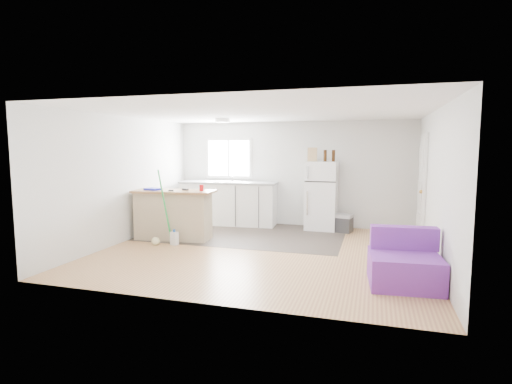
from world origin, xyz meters
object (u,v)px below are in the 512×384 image
at_px(purple_seat, 404,265).
at_px(cleaner_jug, 174,238).
at_px(bottle_right, 333,156).
at_px(bottle_left, 325,156).
at_px(cooler, 340,223).
at_px(mop, 158,232).
at_px(peninsula, 173,214).
at_px(kitchen_cabinets, 229,203).
at_px(blue_tray, 153,189).
at_px(refrigerator, 322,196).
at_px(cardboard_box, 312,154).
at_px(red_cup, 201,188).

xyz_separation_m(purple_seat, cleaner_jug, (-3.95, 1.07, -0.14)).
relative_size(cleaner_jug, bottle_right, 1.18).
bearing_deg(bottle_left, cooler, -8.55).
height_order(cleaner_jug, mop, mop).
relative_size(peninsula, bottle_right, 6.53).
bearing_deg(purple_seat, cleaner_jug, 159.99).
bearing_deg(mop, kitchen_cabinets, 83.96).
distance_m(mop, blue_tray, 0.94).
distance_m(refrigerator, purple_seat, 3.66).
xyz_separation_m(mop, cardboard_box, (2.53, 2.23, 1.43)).
height_order(mop, blue_tray, mop).
bearing_deg(cleaner_jug, kitchen_cabinets, 96.03).
xyz_separation_m(kitchen_cabinets, cooler, (2.60, -0.12, -0.32)).
bearing_deg(red_cup, cleaner_jug, -125.71).
bearing_deg(bottle_left, bottle_right, 10.56).
bearing_deg(cardboard_box, red_cup, -138.01).
xyz_separation_m(kitchen_cabinets, purple_seat, (3.68, -3.28, -0.25)).
xyz_separation_m(blue_tray, bottle_left, (3.15, 1.77, 0.64)).
bearing_deg(cardboard_box, peninsula, -144.81).
bearing_deg(bottle_left, red_cup, -142.55).
distance_m(purple_seat, bottle_left, 3.77).
relative_size(cleaner_jug, red_cup, 2.45).
xyz_separation_m(cardboard_box, bottle_right, (0.46, -0.00, -0.02)).
bearing_deg(refrigerator, cardboard_box, -164.28).
xyz_separation_m(cleaner_jug, red_cup, (0.35, 0.48, 0.91)).
bearing_deg(red_cup, bottle_right, 35.86).
relative_size(red_cup, bottle_right, 0.48).
bearing_deg(cardboard_box, kitchen_cabinets, 179.04).
height_order(cleaner_jug, cardboard_box, cardboard_box).
bearing_deg(red_cup, refrigerator, 39.85).
distance_m(cleaner_jug, blue_tray, 1.14).
bearing_deg(peninsula, refrigerator, 28.77).
relative_size(bottle_left, bottle_right, 1.00).
xyz_separation_m(kitchen_cabinets, cleaner_jug, (-0.27, -2.21, -0.39)).
relative_size(kitchen_cabinets, cooler, 4.09).
relative_size(blue_tray, bottle_left, 1.20).
xyz_separation_m(kitchen_cabinets, red_cup, (0.08, -1.72, 0.52)).
bearing_deg(bottle_left, kitchen_cabinets, 178.23).
xyz_separation_m(kitchen_cabinets, blue_tray, (-0.91, -1.84, 0.48)).
height_order(kitchen_cabinets, blue_tray, kitchen_cabinets).
xyz_separation_m(cleaner_jug, bottle_right, (2.68, 2.17, 1.50)).
bearing_deg(blue_tray, mop, -51.73).
distance_m(refrigerator, bottle_left, 0.89).
relative_size(refrigerator, cleaner_jug, 5.12).
bearing_deg(mop, cardboard_box, 49.59).
bearing_deg(red_cup, mop, -140.22).
relative_size(cooler, cleaner_jug, 1.92).
bearing_deg(red_cup, purple_seat, -23.32).
bearing_deg(purple_seat, cardboard_box, 113.17).
height_order(kitchen_cabinets, mop, mop).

